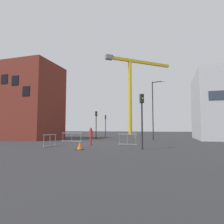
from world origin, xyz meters
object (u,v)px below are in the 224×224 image
streetlamp_tall (154,106)px  traffic_light_near (96,120)px  construction_crane (132,82)px  traffic_light_crosswalk (105,122)px  traffic_cone_by_barrier (98,137)px  traffic_cone_orange (80,146)px  traffic_light_median (142,112)px  pedestrian_walking (91,135)px

streetlamp_tall → traffic_light_near: bearing=177.7°
construction_crane → traffic_light_near: construction_crane is taller
construction_crane → traffic_light_crosswalk: construction_crane is taller
traffic_cone_by_barrier → traffic_cone_orange: bearing=-73.8°
construction_crane → traffic_cone_by_barrier: 24.56m
traffic_light_median → traffic_cone_by_barrier: (-9.11, 14.43, -2.61)m
traffic_light_near → traffic_cone_orange: bearing=-73.4°
construction_crane → traffic_cone_orange: construction_crane is taller
pedestrian_walking → traffic_cone_by_barrier: bearing=107.8°
construction_crane → pedestrian_walking: bearing=-86.2°
traffic_light_median → traffic_light_crosswalk: 20.95m
streetlamp_tall → traffic_cone_by_barrier: bearing=165.6°
traffic_light_median → traffic_light_near: traffic_light_median is taller
streetlamp_tall → traffic_cone_by_barrier: 10.40m
traffic_light_crosswalk → traffic_light_near: traffic_light_near is taller
streetlamp_tall → traffic_cone_orange: (-4.48, -13.60, -4.43)m
traffic_light_median → streetlamp_tall: bearing=90.1°
traffic_light_near → construction_crane: bearing=86.9°
traffic_light_median → pedestrian_walking: bearing=154.5°
traffic_light_near → pedestrian_walking: (3.35, -9.92, -1.82)m
pedestrian_walking → traffic_cone_orange: bearing=-78.8°
streetlamp_tall → traffic_cone_orange: streetlamp_tall is taller
pedestrian_walking → traffic_cone_by_barrier: pedestrian_walking is taller
streetlamp_tall → traffic_light_median: bearing=-89.9°
streetlamp_tall → pedestrian_walking: streetlamp_tall is taller
construction_crane → traffic_cone_by_barrier: (-1.70, -20.39, -13.59)m
traffic_cone_orange → traffic_cone_by_barrier: traffic_cone_orange is taller
traffic_light_median → traffic_cone_orange: traffic_light_median is taller
traffic_light_crosswalk → pedestrian_walking: 16.82m
traffic_light_median → traffic_cone_orange: (-4.49, -1.49, -2.57)m
traffic_cone_by_barrier → pedestrian_walking: bearing=-72.2°
traffic_cone_by_barrier → construction_crane: bearing=85.2°
construction_crane → traffic_light_crosswalk: size_ratio=5.02×
traffic_cone_by_barrier → traffic_light_near: bearing=-76.5°
traffic_cone_orange → traffic_light_near: bearing=106.6°
traffic_light_median → traffic_light_near: size_ratio=1.02×
streetlamp_tall → pedestrian_walking: 11.55m
construction_crane → traffic_light_median: construction_crane is taller
streetlamp_tall → traffic_light_crosswalk: (-9.28, 6.67, -2.00)m
streetlamp_tall → traffic_light_near: 8.84m
traffic_light_median → traffic_light_near: bearing=124.7°
construction_crane → traffic_light_near: 24.97m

